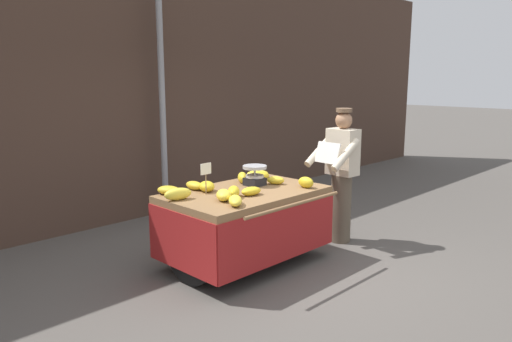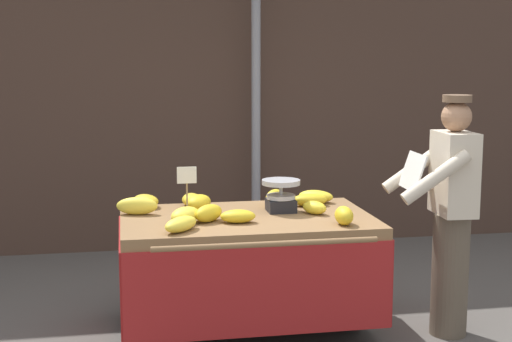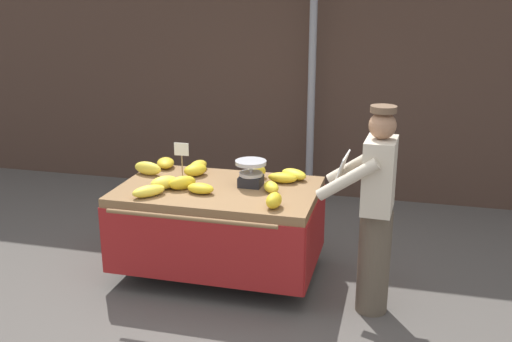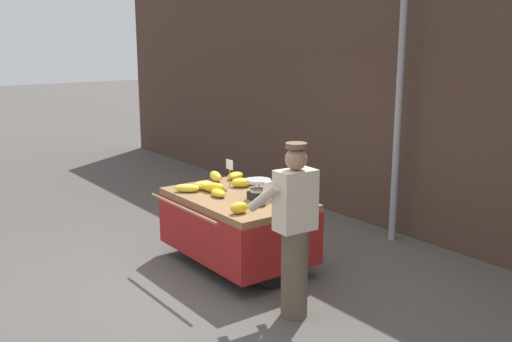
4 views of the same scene
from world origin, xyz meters
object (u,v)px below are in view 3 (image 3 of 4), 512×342
object	(u,v)px
banana_bunch_10	(164,183)
banana_bunch_11	(271,187)
banana_cart	(218,210)
vendor_person	(375,211)
banana_bunch_4	(198,166)
banana_bunch_5	(148,168)
banana_bunch_9	(282,178)
price_sign	(182,153)
banana_bunch_3	(294,174)
banana_bunch_6	(166,163)
banana_bunch_1	(182,183)
street_pole	(312,68)
banana_bunch_0	(274,200)
banana_bunch_12	(195,170)
banana_bunch_2	(256,172)
banana_bunch_7	(201,188)
banana_bunch_8	(149,191)
weighing_scale	(251,173)

from	to	relation	value
banana_bunch_10	banana_bunch_11	size ratio (longest dim) A/B	1.25
banana_cart	vendor_person	distance (m)	1.45
banana_bunch_4	banana_bunch_5	distance (m)	0.49
banana_bunch_10	vendor_person	bearing A→B (deg)	-4.67
banana_bunch_9	price_sign	bearing A→B (deg)	-174.00
banana_bunch_3	banana_bunch_10	size ratio (longest dim) A/B	1.07
banana_bunch_4	banana_bunch_5	bearing A→B (deg)	-148.25
banana_cart	banana_bunch_6	xyz separation A→B (m)	(-0.69, 0.46, 0.27)
vendor_person	banana_bunch_1	bearing A→B (deg)	173.99
banana_bunch_3	banana_bunch_6	size ratio (longest dim) A/B	1.04
street_pole	banana_bunch_10	size ratio (longest dim) A/B	12.89
price_sign	banana_bunch_0	size ratio (longest dim) A/B	1.66
banana_bunch_1	banana_bunch_11	bearing A→B (deg)	8.40
banana_bunch_3	banana_bunch_5	xyz separation A→B (m)	(-1.38, -0.21, 0.02)
street_pole	price_sign	xyz separation A→B (m)	(-0.88, -2.03, -0.55)
street_pole	banana_bunch_1	bearing A→B (deg)	-107.99
banana_bunch_11	banana_bunch_12	world-z (taller)	banana_bunch_12
banana_bunch_6	banana_bunch_10	distance (m)	0.66
street_pole	banana_bunch_5	bearing A→B (deg)	-121.55
banana_bunch_2	banana_bunch_7	world-z (taller)	banana_bunch_2
banana_cart	banana_bunch_5	distance (m)	0.84
banana_bunch_3	banana_bunch_8	xyz separation A→B (m)	(-1.11, -0.78, 0.00)
street_pole	banana_bunch_7	distance (m)	2.58
banana_bunch_9	banana_bunch_11	bearing A→B (deg)	-97.90
banana_bunch_9	banana_bunch_1	bearing A→B (deg)	-153.81
street_pole	weighing_scale	size ratio (longest dim) A/B	11.83
banana_bunch_9	banana_bunch_11	xyz separation A→B (m)	(-0.04, -0.29, 0.00)
price_sign	banana_bunch_3	world-z (taller)	price_sign
banana_cart	banana_bunch_3	bearing A→B (deg)	33.39
banana_bunch_11	banana_bunch_12	bearing A→B (deg)	160.14
price_sign	banana_bunch_6	xyz separation A→B (m)	(-0.29, 0.28, -0.20)
banana_cart	banana_bunch_7	xyz separation A→B (m)	(-0.10, -0.19, 0.27)
banana_cart	weighing_scale	bearing A→B (deg)	23.34
street_pole	banana_bunch_0	bearing A→B (deg)	-87.20
banana_bunch_7	banana_bunch_8	xyz separation A→B (m)	(-0.40, -0.18, 0.00)
banana_bunch_2	vendor_person	world-z (taller)	vendor_person
banana_bunch_10	banana_bunch_11	xyz separation A→B (m)	(0.94, 0.14, -0.01)
banana_bunch_9	vendor_person	size ratio (longest dim) A/B	0.16
banana_bunch_4	banana_bunch_11	world-z (taller)	banana_bunch_11
street_pole	banana_bunch_2	distance (m)	2.04
banana_bunch_3	banana_bunch_11	distance (m)	0.43
banana_bunch_5	vendor_person	world-z (taller)	vendor_person
banana_bunch_0	banana_bunch_7	bearing A→B (deg)	164.93
banana_bunch_4	banana_bunch_10	bearing A→B (deg)	-99.27
banana_cart	banana_bunch_9	distance (m)	0.65
weighing_scale	banana_bunch_6	bearing A→B (deg)	160.59
weighing_scale	banana_bunch_2	xyz separation A→B (m)	(-0.01, 0.20, -0.05)
banana_bunch_8	banana_bunch_9	size ratio (longest dim) A/B	1.10
banana_bunch_11	banana_bunch_4	bearing A→B (deg)	151.00
banana_bunch_9	banana_bunch_5	bearing A→B (deg)	-176.55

